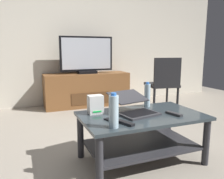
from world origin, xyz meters
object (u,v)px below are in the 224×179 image
at_px(cell_phone, 112,120).
at_px(media_cabinet, 87,90).
at_px(water_bottle_near, 147,95).
at_px(television, 87,56).
at_px(soundbar_remote, 174,114).
at_px(router_box, 95,104).
at_px(dining_chair, 164,82).
at_px(coffee_table, 141,129).
at_px(water_bottle_far, 114,111).
at_px(tv_remote, 125,123).
at_px(laptop, 134,107).

bearing_deg(cell_phone, media_cabinet, 62.23).
bearing_deg(water_bottle_near, television, 92.29).
bearing_deg(cell_phone, soundbar_remote, -21.96).
bearing_deg(router_box, dining_chair, 35.52).
relative_size(coffee_table, dining_chair, 1.22).
relative_size(coffee_table, television, 1.15).
height_order(water_bottle_far, tv_remote, water_bottle_far).
relative_size(television, router_box, 5.63).
bearing_deg(laptop, cell_phone, -153.25).
distance_m(router_box, cell_phone, 0.27).
height_order(dining_chair, water_bottle_near, dining_chair).
bearing_deg(media_cabinet, router_box, -103.52).
bearing_deg(water_bottle_near, router_box, -174.54).
xyz_separation_m(water_bottle_near, tv_remote, (-0.44, -0.43, -0.11)).
xyz_separation_m(coffee_table, dining_chair, (1.06, 1.21, 0.21)).
relative_size(water_bottle_far, soundbar_remote, 1.65).
xyz_separation_m(router_box, water_bottle_far, (0.01, -0.41, 0.04)).
height_order(media_cabinet, water_bottle_near, water_bottle_near).
height_order(media_cabinet, cell_phone, media_cabinet).
relative_size(tv_remote, soundbar_remote, 1.00).
distance_m(router_box, tv_remote, 0.40).
height_order(dining_chair, water_bottle_far, dining_chair).
bearing_deg(coffee_table, tv_remote, -143.01).
xyz_separation_m(cell_phone, soundbar_remote, (0.57, -0.05, 0.01)).
height_order(television, tv_remote, television).
bearing_deg(water_bottle_far, cell_phone, 71.65).
height_order(media_cabinet, laptop, laptop).
height_order(television, water_bottle_far, television).
bearing_deg(coffee_table, router_box, 153.94).
height_order(coffee_table, water_bottle_near, water_bottle_near).
bearing_deg(television, water_bottle_near, -87.71).
relative_size(router_box, water_bottle_near, 0.67).
relative_size(router_box, water_bottle_far, 0.64).
bearing_deg(cell_phone, television, 62.13).
bearing_deg(soundbar_remote, water_bottle_far, 175.27).
bearing_deg(coffee_table, television, 87.00).
bearing_deg(dining_chair, water_bottle_far, -134.83).
bearing_deg(media_cabinet, laptop, -94.27).
xyz_separation_m(dining_chair, soundbar_remote, (-0.80, -1.33, -0.06)).
bearing_deg(television, dining_chair, -46.40).
relative_size(laptop, soundbar_remote, 2.89).
bearing_deg(router_box, media_cabinet, 76.48).
relative_size(cell_phone, soundbar_remote, 0.88).
bearing_deg(water_bottle_far, laptop, 42.20).
distance_m(laptop, cell_phone, 0.31).
height_order(dining_chair, router_box, dining_chair).
distance_m(water_bottle_far, tv_remote, 0.17).
relative_size(laptop, tv_remote, 2.89).
bearing_deg(dining_chair, coffee_table, -131.29).
relative_size(media_cabinet, water_bottle_far, 5.75).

